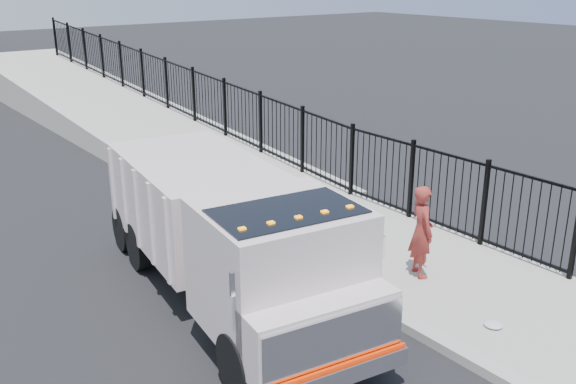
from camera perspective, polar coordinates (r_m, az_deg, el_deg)
ground at (r=11.68m, az=6.04°, el=-9.43°), size 120.00×120.00×0.00m
sidewalk at (r=11.90m, az=19.72°, el=-9.66°), size 3.55×12.00×0.12m
curb at (r=10.49m, az=13.73°, el=-12.99°), size 0.30×12.00×0.16m
ramp at (r=25.75m, az=-15.41°, el=5.95°), size 3.95×24.06×3.19m
iron_fence at (r=22.62m, az=-8.31°, el=7.02°), size 0.10×28.00×1.80m
truck at (r=10.98m, az=-5.26°, el=-3.43°), size 3.23×7.33×2.43m
worker at (r=12.11m, az=11.79°, el=-3.43°), size 0.65×0.76×1.76m
debris at (r=11.06m, az=17.79°, el=-11.13°), size 0.31×0.31×0.08m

